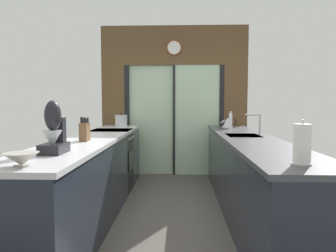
{
  "coord_description": "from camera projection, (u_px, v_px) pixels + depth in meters",
  "views": [
    {
      "loc": [
        0.1,
        -3.35,
        1.32
      ],
      "look_at": [
        -0.06,
        0.98,
        1.0
      ],
      "focal_mm": 33.62,
      "sensor_mm": 36.0,
      "label": 1
    }
  ],
  "objects": [
    {
      "name": "back_wall_unit",
      "position": [
        174.0,
        92.0,
        5.71
      ],
      "size": [
        2.64,
        0.12,
        2.7
      ],
      "color": "brown",
      "rests_on": "ground_plane"
    },
    {
      "name": "left_counter_run",
      "position": [
        90.0,
        178.0,
        3.57
      ],
      "size": [
        0.62,
        3.8,
        0.92
      ],
      "color": "#1E232D",
      "rests_on": "ground_plane"
    },
    {
      "name": "kettle",
      "position": [
        228.0,
        122.0,
        5.13
      ],
      "size": [
        0.26,
        0.18,
        0.19
      ],
      "color": "#B7BABC",
      "rests_on": "right_counter_run"
    },
    {
      "name": "mixing_bowl",
      "position": [
        21.0,
        159.0,
        1.97
      ],
      "size": [
        0.22,
        0.22,
        0.09
      ],
      "color": "gray",
      "rests_on": "left_counter_run"
    },
    {
      "name": "paper_towel_roll",
      "position": [
        302.0,
        145.0,
        2.02
      ],
      "size": [
        0.13,
        0.13,
        0.29
      ],
      "color": "#B7BABC",
      "rests_on": "right_counter_run"
    },
    {
      "name": "oven_range",
      "position": [
        112.0,
        161.0,
        4.68
      ],
      "size": [
        0.6,
        0.6,
        0.92
      ],
      "color": "black",
      "rests_on": "ground_plane"
    },
    {
      "name": "knife_block",
      "position": [
        85.0,
        132.0,
        3.28
      ],
      "size": [
        0.09,
        0.14,
        0.25
      ],
      "color": "brown",
      "rests_on": "left_counter_run"
    },
    {
      "name": "ground_plane",
      "position": [
        171.0,
        207.0,
        4.03
      ],
      "size": [
        5.04,
        7.6,
        0.02
      ],
      "primitive_type": "cube",
      "color": "#4C4742"
    },
    {
      "name": "sink_faucet",
      "position": [
        257.0,
        121.0,
        3.86
      ],
      "size": [
        0.19,
        0.02,
        0.27
      ],
      "color": "#B7BABC",
      "rests_on": "right_counter_run"
    },
    {
      "name": "stand_mixer",
      "position": [
        54.0,
        133.0,
        2.48
      ],
      "size": [
        0.17,
        0.27,
        0.42
      ],
      "color": "black",
      "rests_on": "left_counter_run"
    },
    {
      "name": "soap_bottle",
      "position": [
        230.0,
        121.0,
        4.86
      ],
      "size": [
        0.06,
        0.06,
        0.29
      ],
      "color": "silver",
      "rests_on": "right_counter_run"
    },
    {
      "name": "right_counter_run",
      "position": [
        249.0,
        176.0,
        3.67
      ],
      "size": [
        0.62,
        3.8,
        0.92
      ],
      "color": "#1E232D",
      "rests_on": "ground_plane"
    },
    {
      "name": "stock_pot",
      "position": [
        121.0,
        121.0,
        5.33
      ],
      "size": [
        0.21,
        0.21,
        0.22
      ],
      "color": "#B7BABC",
      "rests_on": "left_counter_run"
    }
  ]
}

